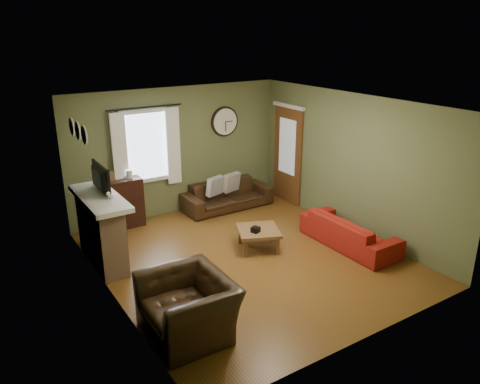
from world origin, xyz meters
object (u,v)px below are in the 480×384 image
coffee_table (258,239)px  sofa_brown (227,195)px  bookshelf (122,204)px  armchair (188,307)px  sofa_red (349,231)px

coffee_table → sofa_brown: bearing=74.0°
coffee_table → bookshelf: bearing=127.3°
bookshelf → sofa_brown: size_ratio=0.50×
armchair → coffee_table: size_ratio=1.67×
armchair → bookshelf: bearing=174.1°
bookshelf → armchair: (-0.43, -3.70, -0.10)m
sofa_brown → armchair: (-2.69, -3.49, 0.10)m
sofa_red → armchair: (-3.55, -0.72, 0.11)m
coffee_table → sofa_red: bearing=-28.1°
bookshelf → sofa_red: bookshelf is taller
sofa_brown → coffee_table: 2.09m
sofa_red → coffee_table: bearing=61.9°
armchair → sofa_brown: bearing=143.2°
bookshelf → coffee_table: bookshelf is taller
sofa_red → armchair: bearing=101.5°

